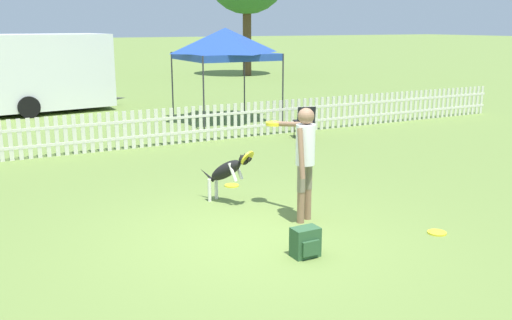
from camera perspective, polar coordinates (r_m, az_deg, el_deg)
ground_plane at (r=7.95m, az=-0.56°, el=-7.64°), size 240.00×240.00×0.00m
handler_person at (r=8.32m, az=4.76°, el=0.95°), size 0.42×1.13×1.70m
leaping_dog at (r=9.20m, az=-2.84°, el=-1.01°), size 0.63×1.04×0.94m
frisbee_near_handler at (r=10.86m, az=4.98°, el=-1.82°), size 0.26×0.26×0.02m
frisbee_near_dog at (r=10.35m, az=-2.45°, el=-2.55°), size 0.26×0.26×0.02m
frisbee_midfield at (r=8.44m, az=17.64°, el=-6.94°), size 0.26×0.26×0.02m
backpack_on_grass at (r=7.26m, az=4.98°, el=-8.21°), size 0.35×0.26×0.38m
picket_fence at (r=13.63m, az=-12.97°, el=2.91°), size 23.80×0.04×0.90m
folding_chair_center at (r=14.63m, az=4.92°, el=4.10°), size 0.58×0.59×0.83m
canopy_tent_main at (r=17.08m, az=-3.08°, el=11.52°), size 2.53×2.53×2.76m
equipment_trailer at (r=20.30m, az=-21.23°, el=8.25°), size 5.52×2.86×2.54m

